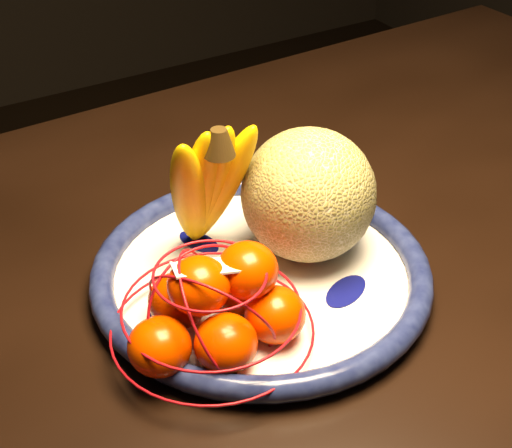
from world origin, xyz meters
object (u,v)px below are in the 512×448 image
fruit_bowl (261,274)px  banana_bunch (205,182)px  cantaloupe (308,195)px  mandarin_bag (217,308)px  dining_table (275,354)px

fruit_bowl → banana_bunch: banana_bunch is taller
fruit_bowl → cantaloupe: cantaloupe is taller
banana_bunch → mandarin_bag: bearing=-113.0°
dining_table → cantaloupe: 0.18m
fruit_bowl → cantaloupe: 0.09m
fruit_bowl → cantaloupe: (0.06, 0.01, 0.07)m
cantaloupe → fruit_bowl: bearing=-169.6°
fruit_bowl → mandarin_bag: bearing=-144.5°
fruit_bowl → banana_bunch: bearing=117.3°
banana_bunch → mandarin_bag: size_ratio=0.76×
fruit_bowl → banana_bunch: (-0.03, 0.06, 0.09)m
fruit_bowl → banana_bunch: 0.11m
cantaloupe → banana_bunch: 0.11m
banana_bunch → dining_table: bearing=-64.0°
fruit_bowl → mandarin_bag: (-0.08, -0.06, 0.04)m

